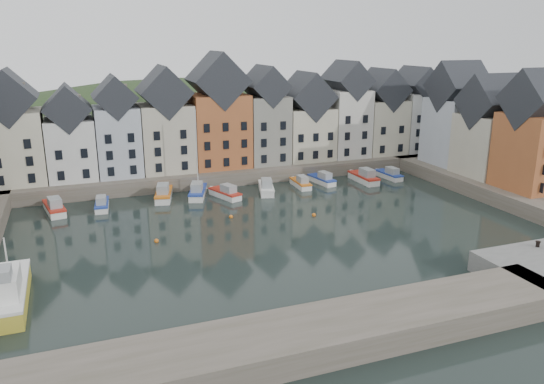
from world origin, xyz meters
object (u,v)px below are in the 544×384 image
large_vessel (8,292)px  mooring_bollard (538,244)px  boat_a (55,208)px  boat_d (198,191)px

large_vessel → mooring_bollard: size_ratio=19.17×
boat_a → boat_d: 18.83m
boat_d → mooring_bollard: boat_d is taller
large_vessel → boat_d: bearing=49.2°
boat_d → mooring_bollard: 43.47m
boat_d → large_vessel: boat_d is taller
mooring_bollard → boat_d: bearing=126.3°
large_vessel → mooring_bollard: large_vessel is taller
boat_d → mooring_bollard: bearing=-34.8°
mooring_bollard → large_vessel: bearing=169.1°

